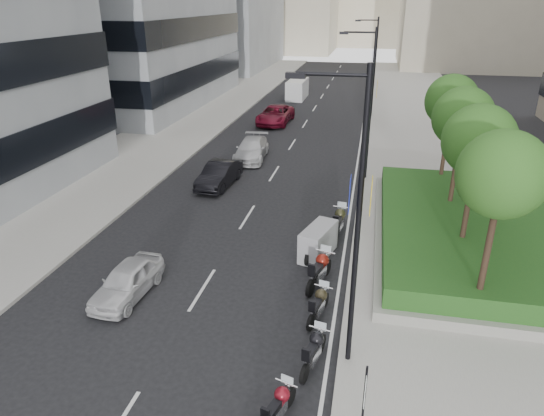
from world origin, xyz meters
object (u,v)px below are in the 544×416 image
(lamp_post_1, at_px, (369,98))
(motorcycle_3, at_px, (319,304))
(motorcycle_5, at_px, (318,242))
(parking_sign, at_px, (364,400))
(lamp_post_2, at_px, (373,62))
(motorcycle_2, at_px, (314,350))
(motorcycle_6, at_px, (339,222))
(delivery_van, at_px, (297,90))
(car_b, at_px, (219,174))
(car_a, at_px, (127,281))
(car_c, at_px, (252,149))
(motorcycle_4, at_px, (320,270))
(motorcycle_1, at_px, (278,407))
(lamp_post_0, at_px, (353,213))
(car_d, at_px, (275,115))

(lamp_post_1, bearing_deg, motorcycle_3, -93.89)
(motorcycle_3, height_order, motorcycle_5, motorcycle_5)
(parking_sign, distance_m, motorcycle_3, 5.46)
(lamp_post_2, bearing_deg, motorcycle_2, -91.41)
(motorcycle_6, bearing_deg, delivery_van, 18.99)
(motorcycle_5, bearing_deg, car_b, 59.19)
(car_a, relative_size, delivery_van, 0.75)
(delivery_van, bearing_deg, parking_sign, -78.27)
(car_a, bearing_deg, car_c, 92.30)
(lamp_post_1, bearing_deg, car_c, 160.89)
(car_b, bearing_deg, car_c, 88.50)
(parking_sign, distance_m, delivery_van, 46.67)
(motorcycle_5, distance_m, motorcycle_6, 2.47)
(delivery_van, bearing_deg, lamp_post_2, -42.62)
(lamp_post_1, relative_size, car_b, 2.06)
(parking_sign, height_order, motorcycle_6, parking_sign)
(lamp_post_1, height_order, parking_sign, lamp_post_1)
(motorcycle_4, distance_m, delivery_van, 39.15)
(motorcycle_1, bearing_deg, car_b, 39.87)
(motorcycle_3, distance_m, motorcycle_5, 4.50)
(motorcycle_5, relative_size, motorcycle_6, 1.01)
(lamp_post_0, xyz_separation_m, car_c, (-7.83, 19.71, -4.35))
(motorcycle_4, xyz_separation_m, car_b, (-7.20, 9.81, 0.07))
(lamp_post_2, relative_size, motorcycle_3, 4.42)
(motorcycle_4, relative_size, delivery_van, 0.48)
(lamp_post_0, xyz_separation_m, delivery_van, (-8.28, 42.81, -4.09))
(lamp_post_0, xyz_separation_m, motorcycle_6, (-0.86, 8.95, -4.42))
(lamp_post_0, xyz_separation_m, motorcycle_1, (-1.51, -2.72, -4.54))
(motorcycle_1, relative_size, motorcycle_5, 0.78)
(motorcycle_1, distance_m, delivery_van, 46.03)
(motorcycle_5, height_order, motorcycle_6, motorcycle_5)
(parking_sign, distance_m, car_a, 10.25)
(motorcycle_4, xyz_separation_m, car_c, (-6.59, 15.41, 0.06))
(motorcycle_1, bearing_deg, lamp_post_1, 13.14)
(parking_sign, bearing_deg, motorcycle_5, 103.04)
(motorcycle_2, height_order, car_b, car_b)
(parking_sign, xyz_separation_m, car_b, (-9.09, 17.11, -0.74))
(lamp_post_1, bearing_deg, parking_sign, -88.12)
(motorcycle_2, xyz_separation_m, motorcycle_5, (-0.69, 6.92, 0.13))
(car_c, bearing_deg, motorcycle_4, -70.81)
(lamp_post_1, distance_m, motorcycle_2, 17.94)
(motorcycle_2, height_order, car_c, car_c)
(motorcycle_3, relative_size, car_a, 0.54)
(car_d, relative_size, delivery_van, 1.15)
(car_c, bearing_deg, delivery_van, 87.17)
(motorcycle_1, distance_m, motorcycle_5, 9.31)
(car_a, bearing_deg, motorcycle_6, 46.78)
(lamp_post_1, relative_size, motorcycle_5, 3.65)
(motorcycle_1, xyz_separation_m, motorcycle_4, (0.28, 7.03, 0.12))
(delivery_van, bearing_deg, car_a, -89.25)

